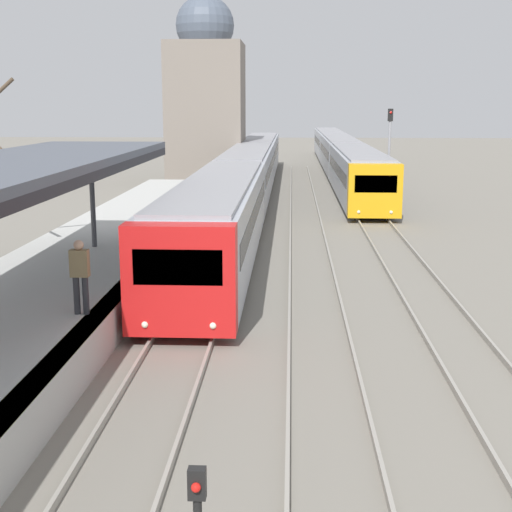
# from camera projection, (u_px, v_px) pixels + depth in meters

# --- Properties ---
(person_on_platform) EXTENTS (0.40, 0.22, 1.66)m
(person_on_platform) POSITION_uv_depth(u_px,v_px,m) (80.00, 272.00, 15.54)
(person_on_platform) COLOR #2D2D33
(person_on_platform) RESTS_ON station_platform
(train_near) EXTENTS (2.63, 52.02, 2.97)m
(train_near) POSITION_uv_depth(u_px,v_px,m) (248.00, 172.00, 41.45)
(train_near) COLOR red
(train_near) RESTS_ON ground_plane
(train_far) EXTENTS (2.54, 51.50, 2.92)m
(train_far) POSITION_uv_depth(u_px,v_px,m) (340.00, 153.00, 58.35)
(train_far) COLOR gold
(train_far) RESTS_ON ground_plane
(signal_mast_far) EXTENTS (0.28, 0.29, 5.28)m
(signal_mast_far) POSITION_uv_depth(u_px,v_px,m) (389.00, 144.00, 40.61)
(signal_mast_far) COLOR gray
(signal_mast_far) RESTS_ON ground_plane
(distant_domed_building) EXTENTS (5.24, 5.24, 12.86)m
(distant_domed_building) POSITION_uv_depth(u_px,v_px,m) (206.00, 97.00, 50.02)
(distant_domed_building) COLOR slate
(distant_domed_building) RESTS_ON ground_plane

